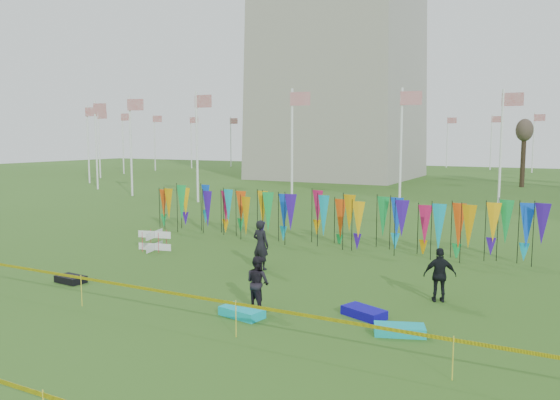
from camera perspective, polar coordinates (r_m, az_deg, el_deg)
The scene contains 12 objects.
ground at distance 16.58m, azimuth -10.45°, elevation -10.15°, with size 160.00×160.00×0.00m, color #2D5317.
flagpole_ring at distance 64.99m, azimuth 6.22°, elevation 5.89°, with size 57.40×56.16×8.00m.
banner_row at distance 24.10m, azimuth 3.96°, elevation -1.51°, with size 18.64×0.64×2.24m.
caution_tape_near at distance 15.19m, azimuth -15.48°, elevation -8.79°, with size 26.00×0.02×0.90m.
box_kite at distance 23.56m, azimuth -12.98°, elevation -4.16°, with size 0.75×0.75×0.84m.
person_left at distance 19.66m, azimuth -2.03°, elevation -4.70°, with size 0.66×0.48×1.80m, color black.
person_mid at distance 15.24m, azimuth -2.33°, elevation -8.61°, with size 0.73×0.45×1.50m, color black.
person_right at distance 16.53m, azimuth 16.36°, elevation -7.52°, with size 0.93×0.53×1.58m, color black.
kite_bag_turquoise at distance 14.82m, azimuth -4.00°, elevation -11.62°, with size 1.19×0.59×0.24m, color #0EC5D2.
kite_bag_blue at distance 14.94m, azimuth 8.77°, elevation -11.53°, with size 1.14×0.60×0.24m, color #120AAD.
kite_bag_black at distance 19.33m, azimuth -21.02°, elevation -7.72°, with size 0.98×0.57×0.23m, color black.
kite_bag_teal at distance 13.84m, azimuth 12.38°, elevation -13.12°, with size 1.21×0.58×0.23m, color #0DB9BC.
Camera 1 is at (9.89, -12.44, 4.75)m, focal length 35.00 mm.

